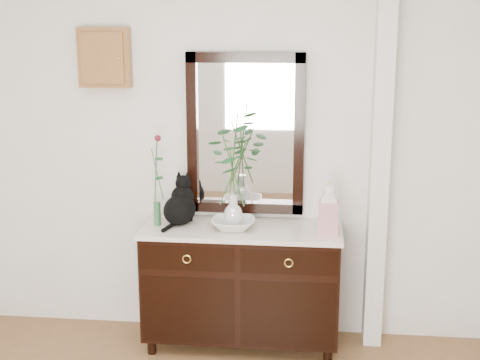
# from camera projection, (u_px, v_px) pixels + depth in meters

# --- Properties ---
(wall_back) EXTENTS (3.60, 0.04, 2.70)m
(wall_back) POSITION_uv_depth(u_px,v_px,m) (231.00, 147.00, 4.58)
(wall_back) COLOR silver
(wall_back) RESTS_ON ground
(pilaster) EXTENTS (0.12, 0.20, 2.70)m
(pilaster) POSITION_uv_depth(u_px,v_px,m) (380.00, 152.00, 4.40)
(pilaster) COLOR silver
(pilaster) RESTS_ON ground
(sideboard) EXTENTS (1.33, 0.52, 0.82)m
(sideboard) POSITION_uv_depth(u_px,v_px,m) (242.00, 280.00, 4.53)
(sideboard) COLOR black
(sideboard) RESTS_ON ground
(wall_mirror) EXTENTS (0.80, 0.06, 1.10)m
(wall_mirror) POSITION_uv_depth(u_px,v_px,m) (245.00, 134.00, 4.54)
(wall_mirror) COLOR black
(wall_mirror) RESTS_ON wall_back
(key_cabinet) EXTENTS (0.35, 0.10, 0.40)m
(key_cabinet) POSITION_uv_depth(u_px,v_px,m) (105.00, 58.00, 4.49)
(key_cabinet) COLOR brown
(key_cabinet) RESTS_ON wall_back
(cat) EXTENTS (0.30, 0.34, 0.33)m
(cat) POSITION_uv_depth(u_px,v_px,m) (179.00, 200.00, 4.49)
(cat) COLOR black
(cat) RESTS_ON sideboard
(lotus_bowl) EXTENTS (0.30, 0.30, 0.07)m
(lotus_bowl) POSITION_uv_depth(u_px,v_px,m) (233.00, 224.00, 4.40)
(lotus_bowl) COLOR silver
(lotus_bowl) RESTS_ON sideboard
(vase_branches) EXTENTS (0.36, 0.36, 0.76)m
(vase_branches) POSITION_uv_depth(u_px,v_px,m) (233.00, 170.00, 4.32)
(vase_branches) COLOR silver
(vase_branches) RESTS_ON lotus_bowl
(bud_vase_rose) EXTENTS (0.10, 0.10, 0.63)m
(bud_vase_rose) POSITION_uv_depth(u_px,v_px,m) (156.00, 180.00, 4.43)
(bud_vase_rose) COLOR #32663E
(bud_vase_rose) RESTS_ON sideboard
(ginger_jar) EXTENTS (0.14, 0.14, 0.35)m
(ginger_jar) POSITION_uv_depth(u_px,v_px,m) (329.00, 208.00, 4.27)
(ginger_jar) COLOR silver
(ginger_jar) RESTS_ON sideboard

